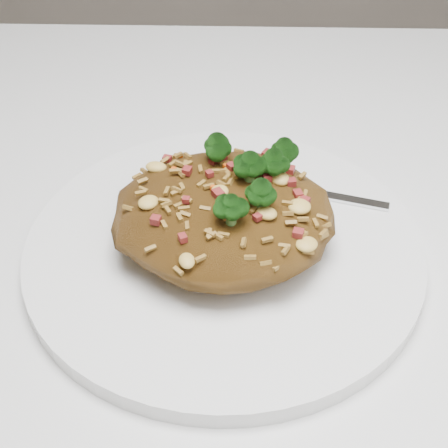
{
  "coord_description": "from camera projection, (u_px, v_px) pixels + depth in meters",
  "views": [
    {
      "loc": [
        -0.09,
        -0.34,
        1.07
      ],
      "look_at": [
        -0.1,
        -0.0,
        0.78
      ],
      "focal_mm": 50.0,
      "sensor_mm": 36.0,
      "label": 1
    }
  ],
  "objects": [
    {
      "name": "plate",
      "position": [
        224.0,
        247.0,
        0.46
      ],
      "size": [
        0.29,
        0.29,
        0.01
      ],
      "primitive_type": "cylinder",
      "color": "white",
      "rests_on": "dining_table"
    },
    {
      "name": "dining_table",
      "position": [
        340.0,
        331.0,
        0.52
      ],
      "size": [
        1.2,
        0.8,
        0.75
      ],
      "color": "silver",
      "rests_on": "ground"
    },
    {
      "name": "fried_rice",
      "position": [
        225.0,
        205.0,
        0.43
      ],
      "size": [
        0.16,
        0.14,
        0.07
      ],
      "color": "brown",
      "rests_on": "plate"
    },
    {
      "name": "fork",
      "position": [
        296.0,
        190.0,
        0.49
      ],
      "size": [
        0.16,
        0.06,
        0.0
      ],
      "rotation": [
        0.0,
        0.0,
        -0.27
      ],
      "color": "silver",
      "rests_on": "plate"
    }
  ]
}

